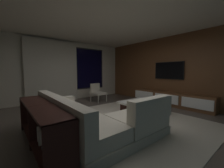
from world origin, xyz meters
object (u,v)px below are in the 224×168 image
Objects in this scene: book_stack_on_coffee_table at (144,101)px; sectional_couch at (92,121)px; media_console at (170,99)px; mounted_tv at (169,70)px; accent_chair_near_window at (97,91)px; console_table_behind_couch at (41,124)px; coffee_table at (143,107)px.

sectional_couch is at bearing -172.83° from book_stack_on_coffee_table.
mounted_tv is at bearing 47.58° from media_console.
accent_chair_near_window reaches higher than media_console.
book_stack_on_coffee_table is 1.61m from media_console.
console_table_behind_couch is (-2.78, -2.52, -0.02)m from accent_chair_near_window.
book_stack_on_coffee_table is at bearing -86.21° from accent_chair_near_window.
book_stack_on_coffee_table is 0.23× the size of mounted_tv.
coffee_table is at bearing 164.81° from book_stack_on_coffee_table.
book_stack_on_coffee_table is 0.35× the size of accent_chair_near_window.
book_stack_on_coffee_table is 2.41m from accent_chair_near_window.
mounted_tv reaches higher than accent_chair_near_window.
console_table_behind_couch is at bearing -176.36° from mounted_tv.
accent_chair_near_window is at bearing 93.79° from book_stack_on_coffee_table.
sectional_couch reaches higher than coffee_table.
sectional_couch is 3.63m from media_console.
mounted_tv is (0.18, 0.20, 1.10)m from media_console.
mounted_tv is at bearing 5.34° from coffee_table.
coffee_table is 0.55× the size of console_table_behind_couch.
mounted_tv is (3.81, 0.43, 1.06)m from sectional_couch.
book_stack_on_coffee_table is at bearing 7.17° from sectional_couch.
accent_chair_near_window is (-0.16, 2.40, 0.03)m from book_stack_on_coffee_table.
accent_chair_near_window is at bearing 42.27° from console_table_behind_couch.
accent_chair_near_window is at bearing 126.05° from media_console.
mounted_tv is (1.78, 0.18, 0.95)m from book_stack_on_coffee_table.
media_console is at bearing -132.42° from mounted_tv.
console_table_behind_couch is (-4.54, -0.10, 0.16)m from media_console.
sectional_couch is 1.19× the size of console_table_behind_couch.
accent_chair_near_window is (1.86, 2.66, 0.14)m from sectional_couch.
coffee_table is 4.22× the size of book_stack_on_coffee_table.
coffee_table is at bearing 178.99° from media_console.
book_stack_on_coffee_table is 0.09× the size of media_console.
accent_chair_near_window reaches higher than book_stack_on_coffee_table.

